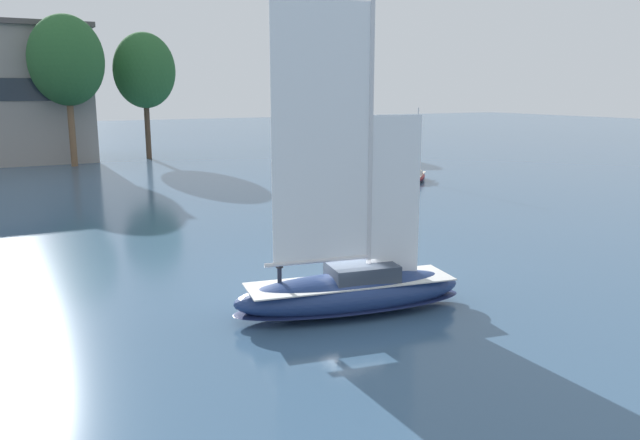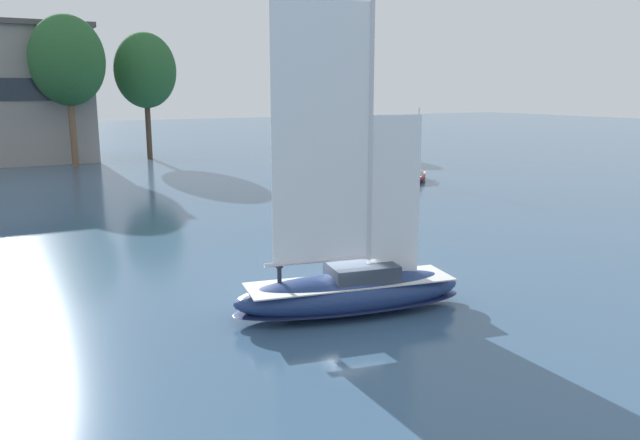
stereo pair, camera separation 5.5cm
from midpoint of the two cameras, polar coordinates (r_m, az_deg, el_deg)
The scene contains 7 objects.
ground_plane at distance 29.89m, azimuth 2.74°, elevation -8.38°, with size 400.00×400.00×0.00m, color #385675.
tree_shore_left at distance 99.25m, azimuth -15.78°, elevation 13.00°, with size 9.11×9.11×18.75m.
tree_shore_center at distance 92.40m, azimuth -22.19°, elevation 13.33°, with size 9.81×9.81×20.20m.
tree_shore_right at distance 112.33m, azimuth -0.43°, elevation 11.87°, with size 7.25×7.25×14.92m.
sailboat_main at distance 29.51m, azimuth 2.80°, elevation -6.19°, with size 11.65×5.13×15.47m.
sailboat_moored_near_marina at distance 72.78m, azimuth 8.83°, elevation 3.97°, with size 5.50×5.52×8.38m.
channel_buoy at distance 38.87m, azimuth 5.54°, elevation -2.61°, with size 0.93×0.93×1.72m.
Camera 1 is at (-14.74, -23.88, 10.31)m, focal length 35.00 mm.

